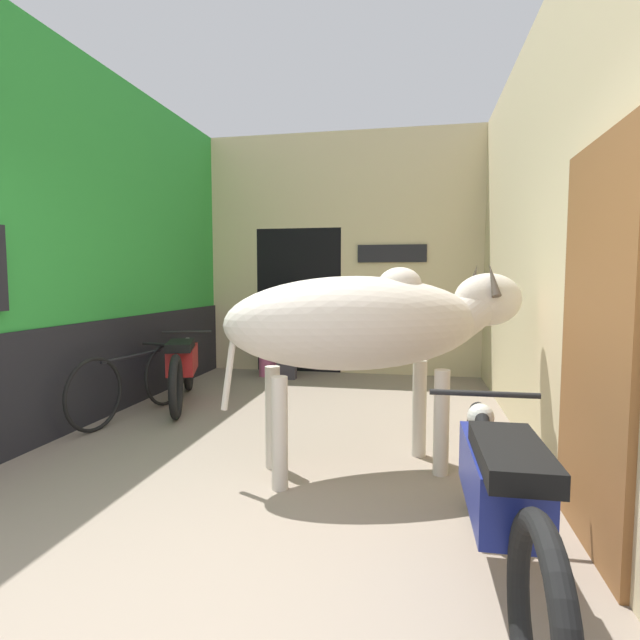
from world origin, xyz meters
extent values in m
plane|color=gray|center=(0.00, 0.00, 0.00)|extent=(30.00, 30.00, 0.00)
cube|color=green|center=(-2.09, 2.76, 1.76)|extent=(0.18, 5.52, 3.52)
cube|color=black|center=(-1.99, 2.76, 0.49)|extent=(0.03, 5.52, 0.98)
cube|color=beige|center=(0.00, 5.61, 2.83)|extent=(4.01, 0.18, 1.37)
cube|color=beige|center=(-1.65, 5.61, 1.07)|extent=(0.71, 0.18, 2.14)
cube|color=beige|center=(1.00, 5.61, 1.07)|extent=(2.01, 0.18, 2.14)
cube|color=black|center=(-0.65, 5.97, 1.07)|extent=(1.28, 0.90, 2.14)
cube|color=black|center=(0.73, 5.50, 1.76)|extent=(0.98, 0.03, 0.25)
cube|color=beige|center=(2.09, 2.76, 1.76)|extent=(0.18, 5.52, 3.52)
cube|color=brown|center=(1.99, 0.99, 1.05)|extent=(0.05, 1.00, 2.10)
ellipsoid|color=beige|center=(0.67, 1.77, 1.08)|extent=(1.99, 1.38, 0.67)
ellipsoid|color=beige|center=(0.97, 1.90, 1.36)|extent=(0.40, 0.38, 0.25)
cylinder|color=beige|center=(1.46, 2.11, 1.14)|extent=(0.53, 0.47, 0.44)
ellipsoid|color=beige|center=(1.62, 2.18, 1.24)|extent=(0.63, 0.52, 0.40)
cylinder|color=beige|center=(-0.15, 1.43, 0.84)|extent=(0.14, 0.09, 0.68)
cylinder|color=beige|center=(1.12, 2.18, 0.38)|extent=(0.11, 0.11, 0.76)
cylinder|color=beige|center=(1.27, 1.82, 0.38)|extent=(0.11, 0.11, 0.76)
cylinder|color=beige|center=(0.06, 1.73, 0.38)|extent=(0.11, 0.11, 0.76)
cylinder|color=beige|center=(0.21, 1.37, 0.38)|extent=(0.11, 0.11, 0.76)
cone|color=#473D33|center=(1.52, 2.29, 1.39)|extent=(0.13, 0.19, 0.26)
cone|color=#473D33|center=(1.63, 2.03, 1.39)|extent=(0.13, 0.19, 0.26)
torus|color=black|center=(1.47, -0.19, 0.34)|extent=(0.09, 0.68, 0.68)
torus|color=black|center=(1.45, 1.20, 0.34)|extent=(0.09, 0.68, 0.68)
cube|color=navy|center=(1.46, 0.50, 0.52)|extent=(0.29, 0.77, 0.28)
cube|color=black|center=(1.47, 0.30, 0.70)|extent=(0.27, 0.62, 0.09)
cylinder|color=black|center=(1.46, 1.05, 0.77)|extent=(0.58, 0.04, 0.03)
sphere|color=silver|center=(1.46, 1.15, 0.62)|extent=(0.15, 0.15, 0.15)
torus|color=black|center=(-1.25, 2.77, 0.33)|extent=(0.30, 0.64, 0.65)
torus|color=black|center=(-1.70, 4.00, 0.33)|extent=(0.30, 0.64, 0.65)
cube|color=maroon|center=(-1.48, 3.39, 0.50)|extent=(0.51, 0.77, 0.28)
cube|color=black|center=(-1.41, 3.20, 0.68)|extent=(0.44, 0.63, 0.09)
cylinder|color=black|center=(-1.65, 3.86, 0.75)|extent=(0.55, 0.23, 0.03)
sphere|color=silver|center=(-1.69, 3.95, 0.60)|extent=(0.15, 0.15, 0.15)
torus|color=black|center=(-1.79, 2.25, 0.34)|extent=(0.15, 0.69, 0.69)
torus|color=black|center=(-1.62, 3.26, 0.34)|extent=(0.15, 0.69, 0.69)
cylinder|color=black|center=(-1.70, 2.76, 0.62)|extent=(0.17, 0.84, 0.03)
cylinder|color=black|center=(-1.63, 3.17, 0.69)|extent=(0.44, 0.10, 0.03)
cube|color=#3D3842|center=(-0.68, 4.93, 0.22)|extent=(0.26, 0.14, 0.44)
cube|color=#3D3842|center=(-0.68, 5.02, 0.49)|extent=(0.26, 0.32, 0.11)
cube|color=maroon|center=(-0.68, 5.09, 0.76)|extent=(0.37, 0.20, 0.54)
sphere|color=#937051|center=(-0.68, 5.09, 1.13)|extent=(0.20, 0.20, 0.20)
cylinder|color=#DB6093|center=(-1.00, 5.08, 0.20)|extent=(0.26, 0.26, 0.40)
cylinder|color=#DB6093|center=(-1.00, 5.08, 0.42)|extent=(0.36, 0.36, 0.04)
camera|label=1|loc=(1.09, -1.75, 1.40)|focal=28.00mm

